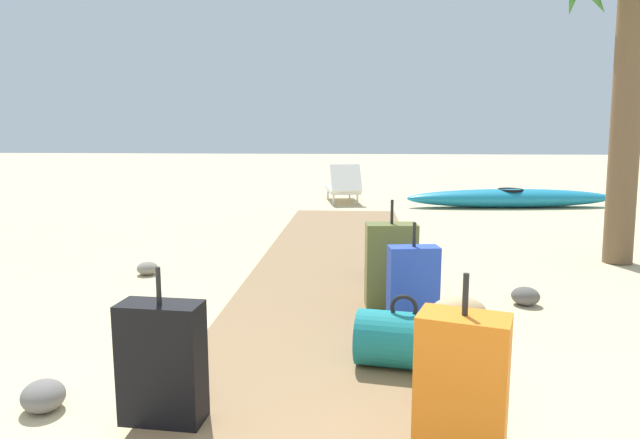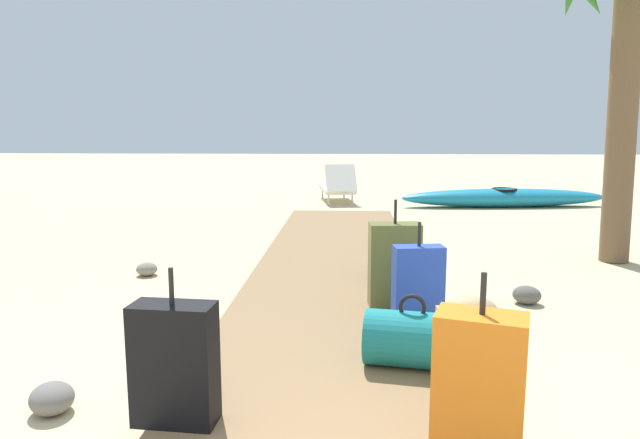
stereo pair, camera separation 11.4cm
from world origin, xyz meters
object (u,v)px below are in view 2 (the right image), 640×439
suitcase_orange (478,396)px  suitcase_blue (418,286)px  duffel_bag_navy (396,261)px  suitcase_olive (394,265)px  kayak (504,198)px  backpack_tan (468,350)px  lounge_chair (338,187)px  duffel_bag_teal (412,339)px  suitcase_black (175,364)px  palm_tree_near_right (632,8)px

suitcase_orange → suitcase_blue: size_ratio=1.12×
duffel_bag_navy → suitcase_olive: size_ratio=0.57×
duffel_bag_navy → kayak: 6.29m
kayak → suitcase_orange: bearing=-105.6°
backpack_tan → kayak: 8.69m
suitcase_orange → suitcase_olive: bearing=94.0°
duffel_bag_navy → lounge_chair: size_ratio=0.31×
kayak → backpack_tan: bearing=-106.1°
backpack_tan → duffel_bag_navy: bearing=93.3°
lounge_chair → backpack_tan: bearing=-84.6°
duffel_bag_teal → lounge_chair: size_ratio=0.38×
backpack_tan → suitcase_olive: 1.72m
duffel_bag_navy → backpack_tan: bearing=-86.7°
duffel_bag_teal → suitcase_black: suitcase_black is taller
palm_tree_near_right → kayak: bearing=90.5°
suitcase_black → suitcase_blue: 1.97m
suitcase_orange → palm_tree_near_right: 5.61m
suitcase_black → suitcase_olive: size_ratio=0.89×
lounge_chair → palm_tree_near_right: bearing=-56.9°
backpack_tan → suitcase_blue: suitcase_blue is taller
duffel_bag_teal → lounge_chair: lounge_chair is taller
palm_tree_near_right → duffel_bag_navy: bearing=-154.6°
duffel_bag_teal → suitcase_blue: size_ratio=0.79×
kayak → duffel_bag_navy: bearing=-114.1°
palm_tree_near_right → lounge_chair: 6.50m
suitcase_blue → kayak: bearing=70.5°
duffel_bag_teal → suitcase_blue: 0.74m
suitcase_orange → backpack_tan: (0.08, 0.58, -0.04)m
duffel_bag_navy → suitcase_blue: bearing=-88.2°
duffel_bag_navy → suitcase_black: 3.10m
suitcase_black → suitcase_blue: suitcase_black is taller
kayak → suitcase_blue: bearing=-109.5°
suitcase_black → kayak: 9.39m
palm_tree_near_right → lounge_chair: size_ratio=2.31×
suitcase_orange → duffel_bag_teal: (-0.15, 1.09, -0.18)m
suitcase_blue → lounge_chair: suitcase_blue is taller
duffel_bag_navy → suitcase_orange: bearing=-88.7°
suitcase_blue → duffel_bag_teal: bearing=-99.6°
suitcase_orange → suitcase_black: size_ratio=1.11×
duffel_bag_teal → suitcase_black: (-1.22, -0.72, 0.13)m
suitcase_orange → kayak: bearing=74.4°
suitcase_orange → duffel_bag_teal: suitcase_orange is taller
duffel_bag_navy → duffel_bag_teal: bearing=-92.1°
kayak → lounge_chair: bearing=170.9°
duffel_bag_navy → suitcase_blue: suitcase_blue is taller
suitcase_orange → palm_tree_near_right: bearing=60.2°
suitcase_blue → palm_tree_near_right: 4.38m
suitcase_olive → suitcase_blue: bearing=-74.5°
suitcase_blue → palm_tree_near_right: bearing=45.6°
suitcase_orange → suitcase_black: bearing=165.1°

